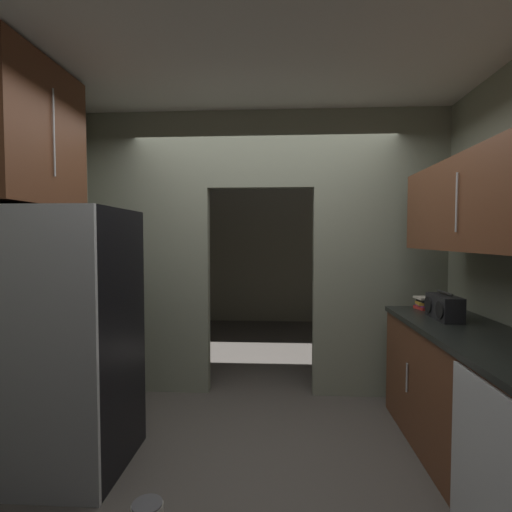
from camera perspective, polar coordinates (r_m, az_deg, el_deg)
ground at (r=3.00m, az=0.12°, el=-28.00°), size 20.00×20.00×0.00m
kitchen_overhead_slab at (r=3.20m, az=0.55°, el=25.51°), size 3.86×6.47×0.06m
kitchen_partition at (r=3.82m, az=1.34°, el=1.80°), size 3.46×0.12×2.74m
adjoining_room_shell at (r=6.07m, az=2.02°, el=1.15°), size 3.46×3.42×2.74m
refrigerator at (r=2.94m, az=-26.48°, el=-10.78°), size 0.85×0.80×1.72m
lower_cabinet_run at (r=2.97m, az=30.02°, el=-18.73°), size 0.63×2.14×0.92m
dishwasher at (r=2.37m, az=29.85°, el=-25.27°), size 0.02×0.56×0.86m
upper_cabinet_counterside at (r=2.78m, az=30.63°, el=6.76°), size 0.36×1.92×0.61m
upper_cabinet_fridgeside at (r=3.17m, az=-30.27°, el=15.20°), size 0.36×0.93×0.97m
boombox at (r=3.26m, az=25.71°, el=-6.73°), size 0.16×0.37×0.21m
book_stack at (r=3.65m, az=23.25°, el=-6.31°), size 0.13×0.17×0.10m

